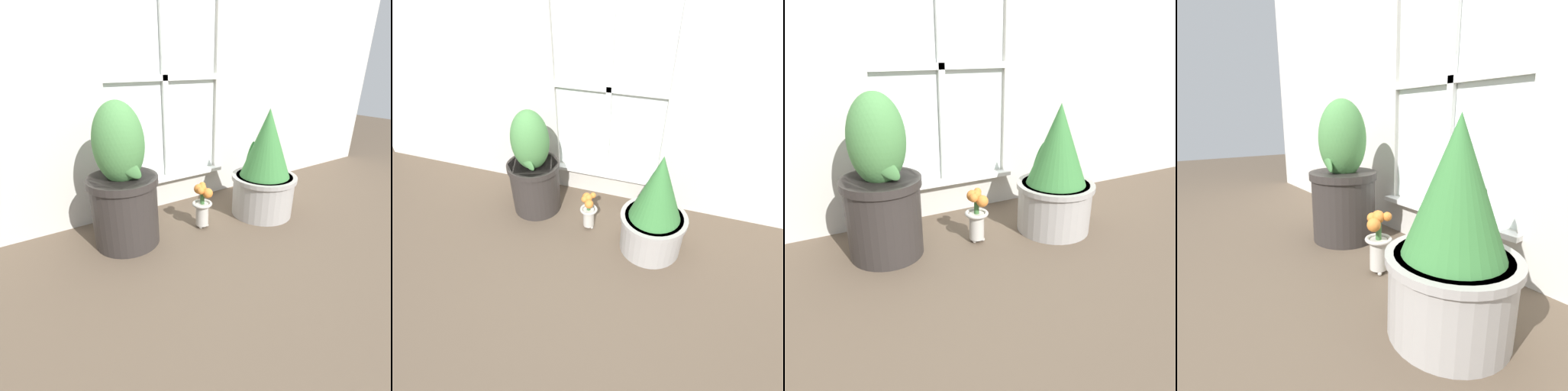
% 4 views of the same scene
% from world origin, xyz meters
% --- Properties ---
extents(ground_plane, '(10.00, 10.00, 0.00)m').
position_xyz_m(ground_plane, '(0.00, 0.00, 0.00)').
color(ground_plane, brown).
extents(potted_plant_left, '(0.37, 0.37, 0.78)m').
position_xyz_m(potted_plant_left, '(-0.45, 0.30, 0.34)').
color(potted_plant_left, '#2D2826').
rests_on(potted_plant_left, ground_plane).
extents(potted_plant_right, '(0.42, 0.42, 0.69)m').
position_xyz_m(potted_plant_right, '(0.44, 0.16, 0.31)').
color(potted_plant_right, '#9E9993').
rests_on(potted_plant_right, ground_plane).
extents(flower_vase, '(0.12, 0.13, 0.28)m').
position_xyz_m(flower_vase, '(0.00, 0.21, 0.16)').
color(flower_vase, '#BCB7AD').
rests_on(flower_vase, ground_plane).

